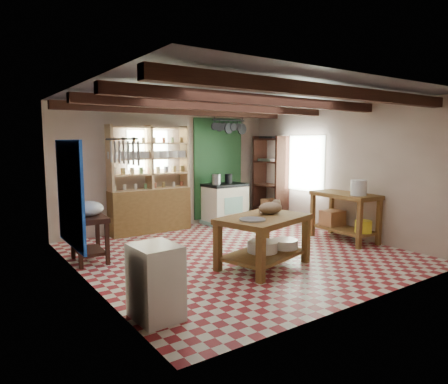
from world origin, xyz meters
TOP-DOWN VIEW (x-y plane):
  - floor at (0.00, 0.00)m, footprint 5.00×5.00m
  - ceiling at (0.00, 0.00)m, footprint 5.00×5.00m
  - wall_back at (0.00, 2.50)m, footprint 5.00×0.04m
  - wall_front at (0.00, -2.50)m, footprint 5.00×0.04m
  - wall_left at (-2.50, 0.00)m, footprint 0.04×5.00m
  - wall_right at (2.50, 0.00)m, footprint 0.04×5.00m
  - ceiling_beams at (0.00, 0.00)m, footprint 5.00×3.80m
  - blue_wall_patch at (-2.47, 0.90)m, footprint 0.04×1.40m
  - green_wall_patch at (1.25, 2.47)m, footprint 1.30×0.04m
  - window_back at (-0.50, 2.48)m, footprint 0.90×0.02m
  - window_right at (2.48, 1.00)m, footprint 0.02×1.30m
  - utensil_rail at (-2.44, -1.20)m, footprint 0.06×0.90m
  - pot_rack at (1.25, 2.05)m, footprint 0.86×0.12m
  - shelving_unit at (-0.55, 2.31)m, footprint 1.70×0.34m
  - tall_rack at (2.28, 1.80)m, footprint 0.40×0.86m
  - work_table at (-0.12, -0.79)m, footprint 1.54×1.22m
  - stove at (1.23, 2.15)m, footprint 0.98×0.69m
  - prep_table at (-2.20, 0.95)m, footprint 0.54×0.75m
  - white_cabinet at (-2.22, -1.50)m, footprint 0.47×0.56m
  - right_counter at (2.18, -0.44)m, footprint 0.71×1.31m
  - cat at (0.11, -0.67)m, footprint 0.49×0.44m
  - steel_tray at (-0.45, -0.92)m, footprint 0.45×0.45m
  - basin_large at (-0.09, -0.72)m, footprint 0.56×0.56m
  - basin_small at (0.34, -0.77)m, footprint 0.49×0.49m
  - kettle_left at (0.98, 2.14)m, footprint 0.21×0.21m
  - kettle_right at (1.33, 2.16)m, footprint 0.18×0.18m
  - enamel_bowl at (-2.20, 0.95)m, footprint 0.50×0.50m
  - white_bucket at (2.11, -0.78)m, footprint 0.30×0.30m
  - wicker_basket at (2.20, -0.14)m, footprint 0.43×0.36m
  - yellow_tub at (2.15, -0.89)m, footprint 0.32×0.32m

SIDE VIEW (x-z plane):
  - floor at x=0.00m, z-range -0.02..0.00m
  - basin_small at x=0.34m, z-range 0.20..0.34m
  - basin_large at x=-0.09m, z-range 0.20..0.36m
  - yellow_tub at x=2.15m, z-range 0.24..0.46m
  - prep_table at x=-2.20m, z-range 0.00..0.73m
  - work_table at x=-0.12m, z-range 0.00..0.77m
  - wicker_basket at x=2.20m, z-range 0.24..0.53m
  - white_cabinet at x=-2.22m, z-range 0.00..0.80m
  - right_counter at x=2.18m, z-range 0.00..0.91m
  - stove at x=1.23m, z-range 0.00..0.92m
  - steel_tray at x=-0.45m, z-range 0.77..0.79m
  - enamel_bowl at x=-2.20m, z-range 0.73..0.96m
  - cat at x=0.11m, z-range 0.77..0.95m
  - tall_rack at x=2.28m, z-range 0.00..2.00m
  - kettle_right at x=1.33m, z-range 0.92..1.14m
  - kettle_left at x=0.98m, z-range 0.92..1.15m
  - white_bucket at x=2.11m, z-range 0.91..1.19m
  - blue_wall_patch at x=-2.47m, z-range 0.30..1.90m
  - shelving_unit at x=-0.55m, z-range 0.00..2.20m
  - green_wall_patch at x=1.25m, z-range 0.10..2.40m
  - wall_back at x=0.00m, z-range 0.00..2.60m
  - wall_front at x=0.00m, z-range 0.00..2.60m
  - wall_left at x=-2.50m, z-range 0.00..2.60m
  - wall_right at x=2.50m, z-range 0.00..2.60m
  - window_right at x=2.48m, z-range 0.80..2.00m
  - window_back at x=-0.50m, z-range 1.30..2.10m
  - utensil_rail at x=-2.44m, z-range 1.64..1.92m
  - pot_rack at x=1.25m, z-range 2.00..2.36m
  - ceiling_beams at x=0.00m, z-range 2.40..2.56m
  - ceiling at x=0.00m, z-range 2.59..2.61m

